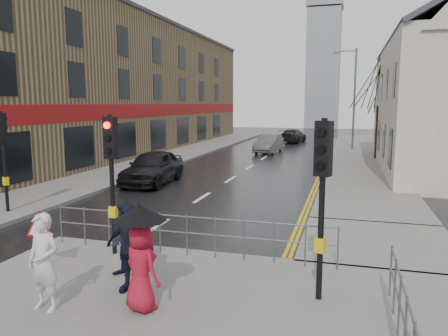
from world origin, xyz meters
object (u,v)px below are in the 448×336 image
Objects in this scene: pedestrian_a at (44,262)px; pedestrian_b at (127,240)px; pedestrian_d at (130,248)px; car_parked at (153,167)px; car_mid at (269,144)px; pedestrian_with_umbrella at (141,251)px.

pedestrian_a is 1.07× the size of pedestrian_b.
pedestrian_d is 0.38× the size of car_parked.
pedestrian_b is 25.67m from car_mid.
car_mid is (-1.56, 25.62, -0.26)m from pedestrian_b.
pedestrian_with_umbrella is at bearing -44.61° from pedestrian_d.
pedestrian_d reaches higher than car_parked.
pedestrian_d is at bearing 52.83° from pedestrian_a.
car_parked is (-3.81, 12.62, -0.22)m from pedestrian_a.
pedestrian_a reaches higher than pedestrian_d.
car_parked reaches higher than car_mid.
car_parked is at bearing 118.05° from pedestrian_d.
pedestrian_a is at bearing -128.96° from pedestrian_d.
pedestrian_d is at bearing -69.60° from car_parked.
car_mid is at bearing 98.52° from pedestrian_a.
pedestrian_d is 12.49m from car_parked.
pedestrian_a is at bearing -164.77° from pedestrian_with_umbrella.
pedestrian_d is (1.09, 1.13, -0.00)m from pedestrian_a.
pedestrian_with_umbrella is at bearing -81.19° from car_mid.
pedestrian_with_umbrella reaches higher than pedestrian_a.
car_parked is 14.99m from car_mid.
car_mid is at bearing 103.79° from pedestrian_b.
car_mid is (2.98, 14.70, -0.09)m from car_parked.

